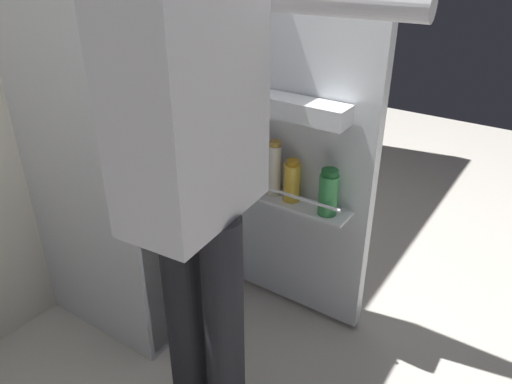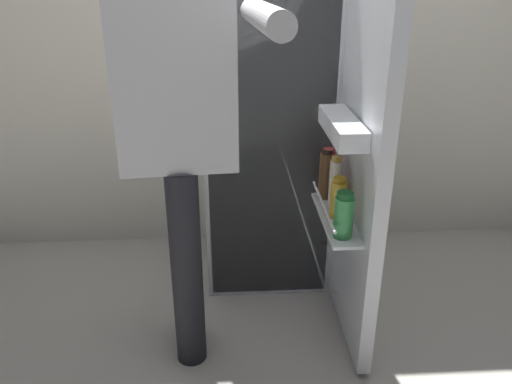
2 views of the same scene
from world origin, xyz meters
TOP-DOWN VIEW (x-y plane):
  - ground_plane at (0.00, 0.00)m, footprint 6.48×6.48m
  - kitchen_wall at (0.00, 0.90)m, footprint 4.40×0.10m
  - refrigerator at (0.03, 0.49)m, footprint 0.64×1.19m
  - person at (-0.35, -0.09)m, footprint 0.56×0.70m

SIDE VIEW (x-z plane):
  - ground_plane at x=0.00m, z-range 0.00..0.00m
  - refrigerator at x=0.03m, z-range 0.00..1.78m
  - person at x=-0.35m, z-range 0.16..1.81m
  - kitchen_wall at x=0.00m, z-range 0.00..2.63m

